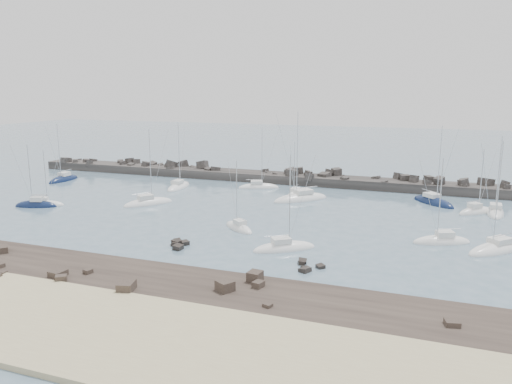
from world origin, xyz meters
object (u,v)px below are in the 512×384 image
sailboat_0 (45,205)px  sailboat_10 (495,213)px  sailboat_4 (259,187)px  sailboat_6 (295,195)px  sailboat_5 (239,228)px  sailboat_11 (497,250)px  sailboat_9 (442,242)px  sailboat_2 (36,206)px  sailboat_12 (476,212)px  sailboat_1 (179,187)px  sailboat_13 (64,180)px  sailboat_14 (301,199)px  sailboat_7 (284,249)px  sailboat_3 (148,204)px  sailboat_8 (433,203)px

sailboat_0 → sailboat_10: (72.35, 20.80, 0.01)m
sailboat_4 → sailboat_6: size_ratio=1.17×
sailboat_5 → sailboat_11: sailboat_11 is taller
sailboat_0 → sailboat_9: (64.26, 1.37, 0.00)m
sailboat_2 → sailboat_5: sailboat_2 is taller
sailboat_12 → sailboat_11: bearing=-86.3°
sailboat_1 → sailboat_9: size_ratio=1.17×
sailboat_13 → sailboat_14: size_ratio=0.79×
sailboat_7 → sailboat_13: 65.84m
sailboat_0 → sailboat_5: (36.79, -1.72, -0.01)m
sailboat_10 → sailboat_13: sailboat_10 is taller
sailboat_3 → sailboat_10: (56.28, 13.60, 0.00)m
sailboat_7 → sailboat_10: 39.56m
sailboat_12 → sailboat_9: bearing=-105.4°
sailboat_8 → sailboat_1: bearing=-176.4°
sailboat_11 → sailboat_7: bearing=-160.8°
sailboat_6 → sailboat_11: (32.58, -22.70, 0.00)m
sailboat_6 → sailboat_10: sailboat_10 is taller
sailboat_1 → sailboat_5: bearing=-46.1°
sailboat_5 → sailboat_11: (33.93, 2.07, -0.00)m
sailboat_1 → sailboat_2: (-14.99, -22.89, 0.02)m
sailboat_7 → sailboat_12: (23.81, 28.54, 0.02)m
sailboat_0 → sailboat_5: sailboat_5 is taller
sailboat_3 → sailboat_6: (22.07, 15.86, -0.01)m
sailboat_2 → sailboat_3: (17.13, 8.04, -0.01)m
sailboat_7 → sailboat_14: 28.55m
sailboat_4 → sailboat_11: (41.42, -27.11, 0.01)m
sailboat_13 → sailboat_2: bearing=-59.5°
sailboat_4 → sailboat_6: bearing=-26.5°
sailboat_4 → sailboat_7: 39.37m
sailboat_12 → sailboat_13: bearing=179.8°
sailboat_10 → sailboat_8: bearing=155.4°
sailboat_9 → sailboat_0: bearing=-178.8°
sailboat_14 → sailboat_0: bearing=-153.9°
sailboat_5 → sailboat_3: bearing=156.7°
sailboat_7 → sailboat_13: size_ratio=0.96×
sailboat_1 → sailboat_12: size_ratio=1.25×
sailboat_9 → sailboat_12: sailboat_9 is taller
sailboat_12 → sailboat_8: bearing=143.0°
sailboat_5 → sailboat_12: (32.65, 21.90, 0.02)m
sailboat_0 → sailboat_3: size_ratio=0.75×
sailboat_1 → sailboat_13: bearing=-176.6°
sailboat_2 → sailboat_13: sailboat_13 is taller
sailboat_11 → sailboat_12: bearing=93.7°
sailboat_7 → sailboat_9: (18.63, 9.73, 0.01)m
sailboat_13 → sailboat_7: bearing=-25.9°
sailboat_3 → sailboat_8: 50.09m
sailboat_4 → sailboat_6: (8.84, -4.40, 0.00)m
sailboat_9 → sailboat_12: (5.18, 18.81, 0.01)m
sailboat_9 → sailboat_14: size_ratio=0.71×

